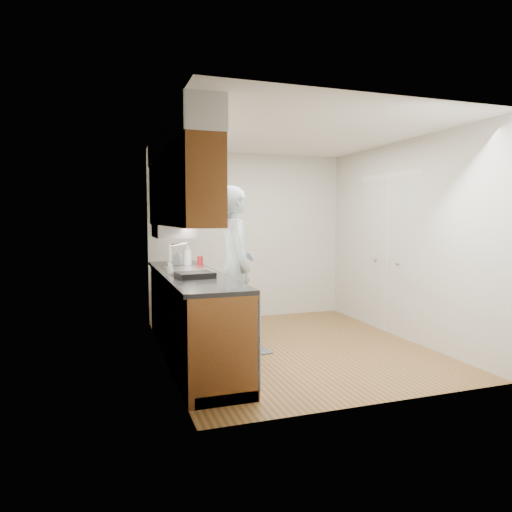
{
  "coord_description": "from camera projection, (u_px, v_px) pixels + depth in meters",
  "views": [
    {
      "loc": [
        -2.11,
        -4.89,
        1.53
      ],
      "look_at": [
        -0.38,
        0.25,
        1.08
      ],
      "focal_mm": 32.0,
      "sensor_mm": 36.0,
      "label": 1
    }
  ],
  "objects": [
    {
      "name": "floor_mat",
      "position": [
        235.0,
        346.0,
        5.43
      ],
      "size": [
        0.67,
        0.99,
        0.02
      ],
      "primitive_type": "cube",
      "rotation": [
        0.0,
        0.0,
        0.16
      ],
      "color": "slate",
      "rests_on": "floor"
    },
    {
      "name": "wall_right",
      "position": [
        402.0,
        240.0,
        5.79
      ],
      "size": [
        0.02,
        3.5,
        2.5
      ],
      "primitive_type": "cube",
      "color": "beige",
      "rests_on": "floor"
    },
    {
      "name": "soap_bottle_a",
      "position": [
        187.0,
        254.0,
        5.55
      ],
      "size": [
        0.15,
        0.15,
        0.29
      ],
      "primitive_type": "imported",
      "rotation": [
        0.0,
        0.0,
        0.4
      ],
      "color": "silver",
      "rests_on": "counter"
    },
    {
      "name": "dish_rack",
      "position": [
        195.0,
        275.0,
        4.52
      ],
      "size": [
        0.38,
        0.34,
        0.06
      ],
      "primitive_type": "cube",
      "rotation": [
        0.0,
        0.0,
        0.12
      ],
      "color": "black",
      "rests_on": "counter"
    },
    {
      "name": "counter",
      "position": [
        192.0,
        313.0,
        4.99
      ],
      "size": [
        0.64,
        2.8,
        1.3
      ],
      "color": "brown",
      "rests_on": "floor"
    },
    {
      "name": "soda_can",
      "position": [
        200.0,
        262.0,
        5.52
      ],
      "size": [
        0.09,
        0.09,
        0.13
      ],
      "primitive_type": "cylinder",
      "rotation": [
        0.0,
        0.0,
        -0.29
      ],
      "color": "red",
      "rests_on": "counter"
    },
    {
      "name": "person",
      "position": [
        235.0,
        256.0,
        5.34
      ],
      "size": [
        0.52,
        0.77,
        2.14
      ],
      "primitive_type": "imported",
      "rotation": [
        0.0,
        0.0,
        1.54
      ],
      "color": "#9BB1BD",
      "rests_on": "floor_mat"
    },
    {
      "name": "soap_bottle_b",
      "position": [
        178.0,
        257.0,
        5.75
      ],
      "size": [
        0.13,
        0.13,
        0.2
      ],
      "primitive_type": "imported",
      "rotation": [
        0.0,
        0.0,
        -0.62
      ],
      "color": "silver",
      "rests_on": "counter"
    },
    {
      "name": "closet_door",
      "position": [
        387.0,
        256.0,
        6.09
      ],
      "size": [
        0.02,
        1.22,
        2.05
      ],
      "primitive_type": "cube",
      "color": "white",
      "rests_on": "wall_right"
    },
    {
      "name": "ceiling",
      "position": [
        294.0,
        133.0,
        5.21
      ],
      "size": [
        3.5,
        3.5,
        0.0
      ],
      "primitive_type": "plane",
      "rotation": [
        3.14,
        0.0,
        0.0
      ],
      "color": "white",
      "rests_on": "wall_left"
    },
    {
      "name": "wall_back",
      "position": [
        248.0,
        236.0,
        6.96
      ],
      "size": [
        3.0,
        0.02,
        2.5
      ],
      "primitive_type": "cube",
      "color": "beige",
      "rests_on": "floor"
    },
    {
      "name": "wall_left",
      "position": [
        163.0,
        245.0,
        4.83
      ],
      "size": [
        0.02,
        3.5,
        2.5
      ],
      "primitive_type": "cube",
      "color": "beige",
      "rests_on": "floor"
    },
    {
      "name": "upper_cabinets",
      "position": [
        178.0,
        179.0,
        4.87
      ],
      "size": [
        0.47,
        2.8,
        1.21
      ],
      "color": "brown",
      "rests_on": "wall_left"
    },
    {
      "name": "floor",
      "position": [
        293.0,
        347.0,
        5.42
      ],
      "size": [
        3.5,
        3.5,
        0.0
      ],
      "primitive_type": "plane",
      "color": "olive",
      "rests_on": "ground"
    }
  ]
}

